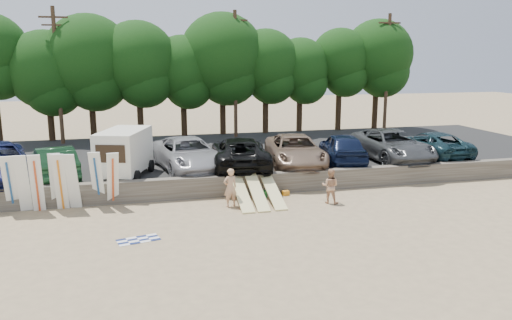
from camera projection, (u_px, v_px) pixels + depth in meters
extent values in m
plane|color=tan|center=(266.00, 213.00, 21.21)|extent=(120.00, 120.00, 0.00)
cube|color=#6B6356|center=(250.00, 184.00, 23.96)|extent=(44.00, 0.50, 1.00)
cube|color=#282828|center=(222.00, 157.00, 31.12)|extent=(44.00, 14.50, 0.70)
cylinder|color=#382616|center=(51.00, 117.00, 34.89)|extent=(0.44, 0.44, 3.31)
sphere|color=#1D4413|center=(47.00, 70.00, 34.23)|extent=(5.45, 5.45, 5.45)
cylinder|color=#382616|center=(92.00, 112.00, 35.50)|extent=(0.44, 0.44, 3.80)
sphere|color=#1D4413|center=(89.00, 59.00, 34.74)|extent=(6.24, 6.24, 6.24)
cylinder|color=#382616|center=(140.00, 112.00, 35.92)|extent=(0.44, 0.44, 3.75)
sphere|color=#1D4413|center=(138.00, 60.00, 35.16)|extent=(5.54, 5.54, 5.54)
cylinder|color=#382616|center=(184.00, 113.00, 37.07)|extent=(0.44, 0.44, 3.34)
sphere|color=#1D4413|center=(183.00, 69.00, 36.40)|extent=(4.85, 4.85, 4.85)
cylinder|color=#382616|center=(223.00, 108.00, 37.69)|extent=(0.44, 0.44, 3.98)
sphere|color=#1D4413|center=(222.00, 55.00, 36.90)|extent=(6.29, 6.29, 6.29)
cylinder|color=#382616|center=(266.00, 109.00, 38.37)|extent=(0.44, 0.44, 3.61)
sphere|color=#1D4413|center=(266.00, 63.00, 37.64)|extent=(5.05, 5.05, 5.05)
cylinder|color=#382616|center=(299.00, 110.00, 39.19)|extent=(0.44, 0.44, 3.37)
sphere|color=#1D4413|center=(300.00, 67.00, 38.52)|extent=(4.53, 4.53, 4.53)
cylinder|color=#382616|center=(338.00, 106.00, 39.92)|extent=(0.44, 0.44, 3.84)
sphere|color=#1D4413|center=(340.00, 58.00, 39.15)|extent=(4.65, 4.65, 4.65)
cylinder|color=#382616|center=(375.00, 104.00, 40.65)|extent=(0.44, 0.44, 4.05)
sphere|color=#1D4413|center=(378.00, 54.00, 39.84)|extent=(5.53, 5.53, 5.53)
cylinder|color=#473321|center=(58.00, 76.00, 33.00)|extent=(0.26, 0.26, 9.00)
cube|color=#473321|center=(53.00, 17.00, 32.22)|extent=(1.80, 0.12, 0.12)
cube|color=#473321|center=(54.00, 25.00, 32.32)|extent=(1.50, 0.10, 0.10)
cylinder|color=#473321|center=(235.00, 75.00, 35.82)|extent=(0.26, 0.26, 9.00)
cube|color=#473321|center=(235.00, 20.00, 35.04)|extent=(1.80, 0.12, 0.12)
cube|color=#473321|center=(235.00, 27.00, 35.14)|extent=(1.50, 0.10, 0.10)
cylinder|color=#473321|center=(387.00, 73.00, 38.64)|extent=(0.26, 0.26, 9.00)
cube|color=#473321|center=(390.00, 23.00, 37.86)|extent=(1.80, 0.12, 0.12)
cube|color=#473321|center=(389.00, 30.00, 37.96)|extent=(1.50, 0.10, 0.10)
cube|color=silver|center=(124.00, 150.00, 24.35)|extent=(2.87, 4.02, 2.00)
cube|color=black|center=(110.00, 154.00, 22.52)|extent=(1.31, 0.46, 0.82)
cylinder|color=black|center=(97.00, 176.00, 23.47)|extent=(0.36, 0.63, 0.60)
cylinder|color=black|center=(137.00, 177.00, 23.33)|extent=(0.36, 0.63, 0.60)
cylinder|color=black|center=(115.00, 165.00, 25.78)|extent=(0.36, 0.63, 0.60)
cylinder|color=black|center=(151.00, 166.00, 25.64)|extent=(0.36, 0.63, 0.60)
imported|color=black|center=(55.00, 163.00, 24.08)|extent=(2.89, 5.05, 1.58)
imported|color=#9F9FA4|center=(188.00, 154.00, 25.92)|extent=(3.77, 6.40, 1.67)
imported|color=black|center=(240.00, 153.00, 26.09)|extent=(3.59, 6.42, 1.70)
imported|color=#826853|center=(295.00, 151.00, 26.87)|extent=(3.54, 6.27, 1.65)
imported|color=black|center=(342.00, 148.00, 27.52)|extent=(2.97, 5.34, 1.72)
imported|color=#424446|center=(392.00, 145.00, 28.33)|extent=(2.91, 6.22, 1.72)
imported|color=#122B33|center=(432.00, 144.00, 29.18)|extent=(2.59, 5.48, 1.51)
cube|color=white|center=(10.00, 184.00, 20.94)|extent=(0.52, 0.77, 2.52)
cube|color=white|center=(23.00, 184.00, 20.98)|extent=(0.51, 0.67, 2.54)
cube|color=white|center=(37.00, 183.00, 21.01)|extent=(0.53, 0.64, 2.55)
cube|color=white|center=(56.00, 181.00, 21.40)|extent=(0.57, 0.71, 2.54)
cube|color=white|center=(60.00, 182.00, 21.25)|extent=(0.52, 0.69, 2.54)
cube|color=white|center=(72.00, 182.00, 21.37)|extent=(0.62, 0.82, 2.52)
cube|color=white|center=(97.00, 179.00, 21.81)|extent=(0.60, 0.81, 2.52)
cube|color=white|center=(113.00, 179.00, 21.85)|extent=(0.63, 0.93, 2.49)
cube|color=#F9EB9D|center=(242.00, 193.00, 22.32)|extent=(0.56, 2.87, 1.01)
cube|color=#F9EB9D|center=(257.00, 191.00, 22.44)|extent=(0.56, 2.83, 1.14)
cube|color=#F9EB9D|center=(273.00, 191.00, 22.71)|extent=(0.56, 2.87, 1.01)
imported|color=tan|center=(230.00, 188.00, 21.92)|extent=(0.71, 0.54, 1.73)
imported|color=tan|center=(330.00, 186.00, 22.46)|extent=(0.97, 0.91, 1.58)
cube|color=#238133|center=(263.00, 194.00, 23.52)|extent=(0.41, 0.34, 0.32)
cube|color=orange|center=(286.00, 193.00, 23.85)|extent=(0.34, 0.30, 0.22)
plane|color=white|center=(138.00, 240.00, 18.08)|extent=(1.81, 1.81, 0.00)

